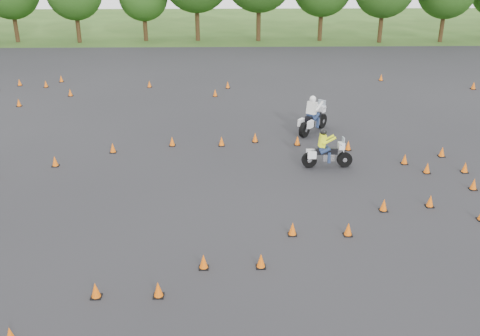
{
  "coord_description": "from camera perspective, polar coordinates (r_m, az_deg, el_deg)",
  "views": [
    {
      "loc": [
        -0.45,
        -14.97,
        9.18
      ],
      "look_at": [
        0.0,
        4.0,
        1.2
      ],
      "focal_mm": 40.0,
      "sensor_mm": 36.0,
      "label": 1
    }
  ],
  "objects": [
    {
      "name": "asphalt_pad",
      "position": [
        22.89,
        -0.12,
        -0.82
      ],
      "size": [
        62.0,
        62.0,
        0.0
      ],
      "primitive_type": "plane",
      "color": "black",
      "rests_on": "ground"
    },
    {
      "name": "traffic_cones",
      "position": [
        22.44,
        -0.28,
        -0.69
      ],
      "size": [
        36.34,
        33.49,
        0.45
      ],
      "color": "#F3610A",
      "rests_on": "asphalt_pad"
    },
    {
      "name": "rider_white",
      "position": [
        28.17,
        7.88,
        5.75
      ],
      "size": [
        2.24,
        2.56,
        2.02
      ],
      "primitive_type": null,
      "rotation": [
        0.0,
        0.0,
        0.91
      ],
      "color": "silver",
      "rests_on": "ground"
    },
    {
      "name": "ground",
      "position": [
        17.56,
        0.31,
        -8.7
      ],
      "size": [
        140.0,
        140.0,
        0.0
      ],
      "primitive_type": "plane",
      "color": "#2D5119",
      "rests_on": "ground"
    },
    {
      "name": "rider_yellow",
      "position": [
        23.74,
        9.35,
        2.01
      ],
      "size": [
        2.25,
        0.71,
        1.73
      ],
      "primitive_type": null,
      "rotation": [
        0.0,
        0.0,
        0.01
      ],
      "color": "#E5F315",
      "rests_on": "ground"
    }
  ]
}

